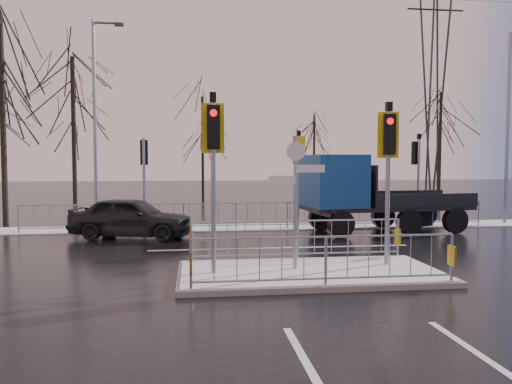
{
  "coord_description": "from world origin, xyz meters",
  "views": [
    {
      "loc": [
        -2.65,
        -11.07,
        2.62
      ],
      "look_at": [
        -0.93,
        2.46,
        1.8
      ],
      "focal_mm": 35.0,
      "sensor_mm": 36.0,
      "label": 1
    }
  ],
  "objects": [
    {
      "name": "traffic_island",
      "position": [
        -0.01,
        0.01,
        0.39
      ],
      "size": [
        6.0,
        3.04,
        4.15
      ],
      "color": "slate",
      "rests_on": "ground"
    },
    {
      "name": "street_lamp_right",
      "position": [
        10.57,
        8.5,
        4.39
      ],
      "size": [
        1.25,
        0.18,
        8.0
      ],
      "color": "gray",
      "rests_on": "ground"
    },
    {
      "name": "street_lamp_left",
      "position": [
        -6.43,
        9.5,
        4.49
      ],
      "size": [
        1.25,
        0.18,
        8.2
      ],
      "color": "gray",
      "rests_on": "ground"
    },
    {
      "name": "snow_verge",
      "position": [
        0.0,
        8.6,
        0.02
      ],
      "size": [
        30.0,
        2.0,
        0.04
      ],
      "primitive_type": "cube",
      "color": "white",
      "rests_on": "ground"
    },
    {
      "name": "lane_markings",
      "position": [
        0.0,
        -0.33,
        0.0
      ],
      "size": [
        8.0,
        11.38,
        0.01
      ],
      "color": "silver",
      "rests_on": "ground"
    },
    {
      "name": "ground",
      "position": [
        0.0,
        0.0,
        0.0
      ],
      "size": [
        120.0,
        120.0,
        0.0
      ],
      "primitive_type": "plane",
      "color": "black",
      "rests_on": "ground"
    },
    {
      "name": "pylon_wires",
      "position": [
        16.88,
        30.0,
        11.03
      ],
      "size": [
        70.0,
        2.38,
        19.97
      ],
      "color": "#2D3033",
      "rests_on": "ground"
    },
    {
      "name": "far_kerb_fixtures",
      "position": [
        0.29,
        8.09,
        1.02
      ],
      "size": [
        18.0,
        0.65,
        3.83
      ],
      "color": "gray",
      "rests_on": "ground"
    },
    {
      "name": "tree_near_b",
      "position": [
        -8.0,
        12.5,
        5.15
      ],
      "size": [
        4.0,
        4.0,
        7.55
      ],
      "color": "black",
      "rests_on": "ground"
    },
    {
      "name": "tree_far_a",
      "position": [
        -2.0,
        22.0,
        4.82
      ],
      "size": [
        3.75,
        3.75,
        7.08
      ],
      "color": "black",
      "rests_on": "ground"
    },
    {
      "name": "car_far_lane",
      "position": [
        -4.76,
        6.45,
        0.71
      ],
      "size": [
        4.48,
        2.65,
        1.43
      ],
      "primitive_type": "imported",
      "rotation": [
        0.0,
        0.0,
        1.33
      ],
      "color": "black",
      "rests_on": "ground"
    },
    {
      "name": "tree_near_a",
      "position": [
        -10.5,
        11.0,
        6.11
      ],
      "size": [
        4.75,
        4.75,
        8.97
      ],
      "color": "black",
      "rests_on": "ground"
    },
    {
      "name": "tree_far_b",
      "position": [
        6.0,
        24.0,
        4.18
      ],
      "size": [
        3.25,
        3.25,
        6.14
      ],
      "color": "black",
      "rests_on": "ground"
    },
    {
      "name": "flatbed_truck",
      "position": [
        3.32,
        6.72,
        1.53
      ],
      "size": [
        6.42,
        2.94,
        2.88
      ],
      "color": "black",
      "rests_on": "ground"
    },
    {
      "name": "tree_far_c",
      "position": [
        14.0,
        21.0,
        5.15
      ],
      "size": [
        4.0,
        4.0,
        7.55
      ],
      "color": "black",
      "rests_on": "ground"
    }
  ]
}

